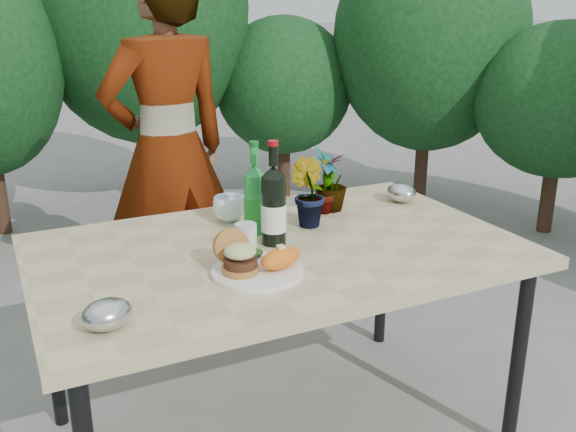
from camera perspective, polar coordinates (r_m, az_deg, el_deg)
name	(u,v)px	position (r m, az deg, el deg)	size (l,w,h in m)	color
patio_table	(278,262)	(2.17, -0.92, -4.07)	(1.60, 1.00, 0.75)	tan
shrub_hedge	(172,63)	(3.61, -10.31, 13.28)	(7.02, 5.14, 2.46)	#382316
dinner_plate	(258,271)	(1.94, -2.71, -4.95)	(0.28, 0.28, 0.01)	white
burger_stack	(238,256)	(1.91, -4.47, -3.57)	(0.11, 0.16, 0.11)	#B7722D
sweet_potato	(281,258)	(1.93, -0.63, -3.77)	(0.15, 0.08, 0.06)	orange
grilled_veg	(251,254)	(2.02, -3.30, -3.38)	(0.08, 0.05, 0.03)	olive
wine_bottle	(274,207)	(2.13, -1.28, 0.82)	(0.09, 0.09, 0.35)	black
sparkling_water	(255,200)	(2.24, -2.97, 1.42)	(0.08, 0.08, 0.33)	#1A9135
plastic_cup	(246,238)	(2.09, -3.76, -1.94)	(0.07, 0.07, 0.10)	silver
seedling_left	(324,181)	(2.45, 3.24, 3.13)	(0.14, 0.09, 0.26)	#235F20
seedling_mid	(307,193)	(2.31, 1.69, 2.09)	(0.14, 0.11, 0.25)	#245E20
seedling_right	(331,182)	(2.49, 3.87, 3.03)	(0.13, 0.13, 0.23)	#21521C
blue_bowl	(229,209)	(2.39, -5.25, 0.67)	(0.12, 0.12, 0.09)	white
foil_packet_left	(107,314)	(1.68, -15.77, -8.41)	(0.13, 0.11, 0.08)	#B3B5BA
foil_packet_right	(401,193)	(2.65, 10.04, 2.07)	(0.13, 0.11, 0.08)	#BABCC1
person	(168,152)	(3.02, -10.61, 5.65)	(0.63, 0.42, 1.74)	#8D5C46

